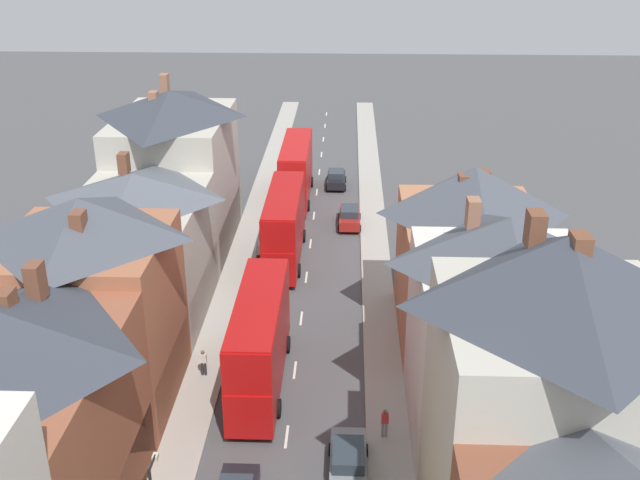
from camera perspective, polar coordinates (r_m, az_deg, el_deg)
name	(u,v)px	position (r m, az deg, el deg)	size (l,w,h in m)	color
pavement_left	(240,263)	(56.44, -6.12, -1.78)	(2.20, 104.00, 0.14)	#A8A399
pavement_right	(376,266)	(55.92, 4.29, -1.96)	(2.20, 104.00, 0.14)	#A8A399
centre_line_dashes	(306,277)	(54.18, -1.05, -2.85)	(0.14, 97.80, 0.01)	silver
terrace_row_left	(67,342)	(37.35, -18.71, -7.36)	(8.00, 59.99, 13.36)	beige
terrace_row_right	(541,447)	(29.88, 16.49, -14.89)	(8.00, 46.66, 14.69)	#A36042
double_decker_bus_lead	(296,170)	(68.18, -1.84, 5.38)	(2.74, 10.80, 5.30)	red
double_decker_bus_mid_street	(259,340)	(41.31, -4.64, -7.57)	(2.74, 10.80, 5.30)	#B70F0F
double_decker_bus_far_approaching	(284,225)	(55.94, -2.75, 1.17)	(2.74, 10.80, 5.30)	#B70F0F
car_near_blue	(336,179)	(71.91, 1.25, 4.71)	(1.90, 3.97, 1.66)	black
car_near_silver	(271,237)	(58.80, -3.79, 0.24)	(1.90, 4.56, 1.71)	#B7BABF
car_parked_right_a	(348,461)	(36.27, 2.17, -16.48)	(1.90, 4.35, 1.61)	gray
car_parked_left_b	(350,216)	(62.70, 2.27, 1.80)	(1.90, 4.26, 1.71)	maroon
car_mid_white	(278,206)	(65.22, -3.19, 2.63)	(1.90, 4.22, 1.62)	#B7BABF
pedestrian_mid_left	(385,422)	(38.30, 4.97, -13.63)	(0.36, 0.22, 1.61)	gray
pedestrian_mid_right	(203,361)	(43.13, -8.88, -9.13)	(0.36, 0.22, 1.61)	#23232D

